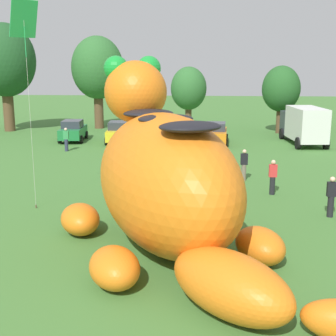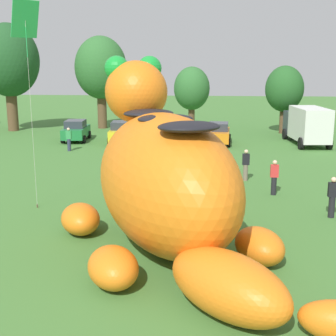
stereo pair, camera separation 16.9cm
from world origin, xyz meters
name	(u,v)px [view 2 (the right image)]	position (x,y,z in m)	size (l,w,h in m)	color
ground_plane	(203,257)	(0.00, 0.00, 0.00)	(160.00, 160.00, 0.00)	#427533
giant_inflatable_creature	(166,180)	(-1.29, 0.78, 2.38)	(10.01, 11.16, 6.51)	orange
car_green	(76,130)	(-10.72, 22.77, 0.86)	(2.20, 4.23, 1.72)	#1E7238
car_yellow	(122,132)	(-6.80, 22.17, 0.86)	(2.16, 4.21, 1.72)	yellow
car_white	(171,132)	(-2.81, 22.59, 0.86)	(2.09, 4.18, 1.72)	white
car_orange	(218,133)	(0.95, 22.08, 0.86)	(2.12, 4.19, 1.72)	orange
box_truck	(307,124)	(7.85, 22.64, 1.60)	(2.86, 6.57, 2.95)	#333842
tree_left	(9,61)	(-18.36, 28.12, 6.49)	(5.59, 5.59, 9.92)	brown
tree_mid_left	(101,68)	(-10.29, 30.62, 5.80)	(5.00, 5.00, 8.87)	brown
tree_centre_left	(192,89)	(-1.45, 29.89, 3.92)	(3.38, 3.38, 5.99)	brown
tree_centre	(284,89)	(6.95, 28.59, 3.98)	(3.43, 3.43, 6.09)	brown
spectator_near_inflatable	(126,143)	(-5.56, 17.00, 0.85)	(0.38, 0.26, 1.71)	black
spectator_mid_field	(332,197)	(5.22, 4.46, 0.85)	(0.38, 0.26, 1.71)	black
spectator_by_cars	(246,165)	(2.17, 10.40, 0.85)	(0.38, 0.26, 1.71)	#726656
spectator_wandering	(69,139)	(-9.95, 18.21, 0.85)	(0.38, 0.26, 1.71)	#2D334C
spectator_far_side	(274,178)	(3.31, 7.70, 0.85)	(0.38, 0.26, 1.71)	black
tethered_flying_kite	(25,23)	(-7.36, 4.72, 7.82)	(1.13, 1.13, 8.68)	brown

